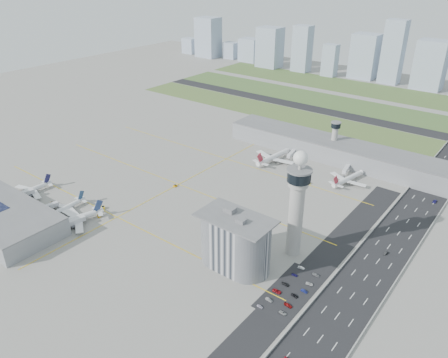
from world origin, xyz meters
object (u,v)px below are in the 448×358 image
Objects in this scene: tug_0 at (52,203)px; car_lot_7 at (288,305)px; tug_3 at (175,186)px; car_hw_4 at (435,168)px; airplane_near_b at (63,206)px; car_lot_6 at (283,313)px; car_lot_9 at (304,291)px; car_lot_4 at (295,275)px; car_lot_2 at (277,291)px; car_lot_0 at (260,306)px; tug_2 at (99,216)px; car_lot_3 at (285,284)px; airplane_near_c at (71,216)px; jet_bridge_far_0 at (294,152)px; car_hw_1 at (386,253)px; secondary_tower at (335,137)px; car_lot_10 at (309,284)px; admin_building at (235,242)px; airplane_far_a at (275,153)px; tug_1 at (103,207)px; jet_bridge_near_2 at (64,227)px; airplane_near_a at (27,189)px; jet_bridge_near_1 at (38,212)px; car_lot_5 at (301,268)px; car_lot_1 at (269,300)px; tug_4 at (298,170)px; control_tower at (297,200)px; jet_bridge_near_0 at (14,199)px; jet_bridge_far_1 at (348,167)px; car_hw_2 at (435,201)px; car_lot_11 at (316,275)px; car_lot_8 at (295,296)px.

car_lot_7 is at bearing -69.23° from tug_0.
car_hw_4 is at bearing 48.20° from tug_3.
car_lot_6 is (166.60, 8.89, -4.24)m from airplane_near_b.
airplane_near_b is at bearing 102.75° from car_lot_9.
tug_0 is 0.81× the size of car_lot_4.
tug_0 reaches higher than car_lot_2.
tug_2 is at bearing 90.39° from car_lot_0.
car_lot_3 is (156.93, 27.77, -4.19)m from airplane_near_b.
airplane_near_c reaches higher than jet_bridge_far_0.
car_lot_6 is 1.00× the size of car_hw_1.
car_lot_10 is at bearing -68.55° from secondary_tower.
admin_building is at bearing 81.76° from car_lot_7.
tug_1 is (-50.66, -141.71, -5.35)m from airplane_far_a.
tug_3 is at bearing 69.91° from car_lot_3.
car_lot_3 is at bearing -63.26° from jet_bridge_near_2.
jet_bridge_near_1 is at bearing 71.45° from airplane_near_a.
car_lot_7 is (98.44, -145.74, -5.72)m from airplane_far_a.
tug_3 is (-91.54, 47.65, -14.50)m from admin_building.
car_lot_10 is (149.87, 16.80, -0.46)m from tug_1.
secondary_tower is 193.99m from car_lot_7.
car_lot_5 is 0.97× the size of car_hw_1.
car_lot_1 is 25.65m from car_lot_10.
admin_building is 15.08× the size of tug_4.
car_lot_2 is at bearing -67.26° from tug_0.
control_tower is 16.43× the size of car_lot_6.
airplane_far_a is 131.42m from car_hw_4.
jet_bridge_near_0 is 27.36m from tug_0.
tug_2 is at bearing -24.47° from tug_4.
control_tower is 2.02× the size of secondary_tower.
car_lot_0 is at bearing -33.38° from admin_building.
control_tower reaches higher than tug_3.
jet_bridge_far_1 is at bearing 11.98° from car_lot_3.
car_lot_9 reaches higher than car_lot_0.
airplane_far_a reaches higher than jet_bridge_far_0.
car_hw_2 is at bearing 168.06° from tug_1.
jet_bridge_near_0 is at bearing 100.00° from jet_bridge_near_1.
car_lot_11 is (-1.17, 15.53, -0.02)m from car_lot_9.
airplane_near_b is at bearing 95.03° from car_lot_2.
tug_0 is (-142.02, -178.28, -2.05)m from jet_bridge_far_1.
jet_bridge_near_2 is at bearing -38.55° from jet_bridge_far_1.
car_lot_0 is (87.80, -154.96, -5.78)m from airplane_far_a.
car_lot_7 is at bearing -139.56° from airplane_far_a.
jet_bridge_near_1 is 178.57m from car_lot_8.
tug_1 reaches higher than car_lot_1.
control_tower is 129.66m from jet_bridge_far_1.
car_lot_5 is 31.44m from car_lot_7.
car_hw_1 is at bearing -28.30° from car_lot_3.
jet_bridge_near_2 is 142.75m from car_lot_3.
airplane_far_a is at bearing 35.20° from car_lot_11.
airplane_near_a is at bearing -150.73° from car_hw_1.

